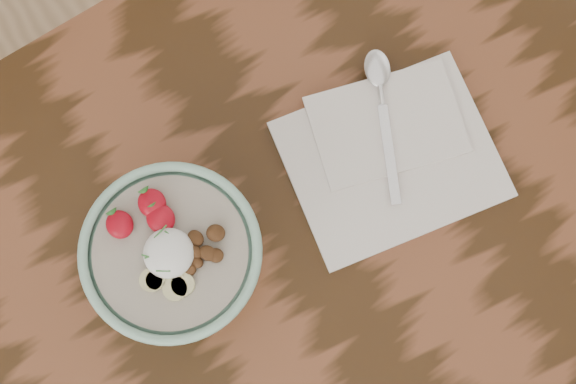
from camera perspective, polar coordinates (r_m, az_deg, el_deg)
table at (r=105.76cm, az=-7.05°, el=-12.40°), size 160.00×90.00×75.00cm
breakfast_bowl at (r=90.51cm, az=-8.03°, el=-4.53°), size 19.79×19.79×13.21cm
napkin at (r=98.87cm, az=7.27°, el=2.84°), size 27.90×24.32×1.52cm
spoon at (r=99.62cm, az=6.57°, el=7.26°), size 10.69×18.62×1.03cm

